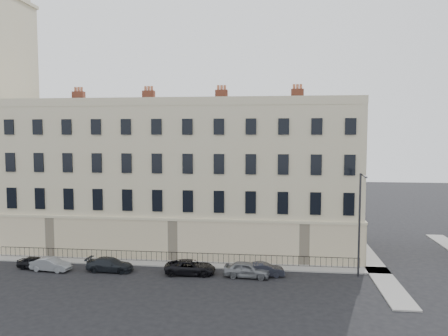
{
  "coord_description": "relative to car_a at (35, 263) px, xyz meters",
  "views": [
    {
      "loc": [
        3.77,
        -34.66,
        12.35
      ],
      "look_at": [
        -1.5,
        10.0,
        8.79
      ],
      "focal_mm": 35.0,
      "sensor_mm": 36.0,
      "label": 1
    }
  ],
  "objects": [
    {
      "name": "car_c",
      "position": [
        7.07,
        0.11,
        0.05
      ],
      "size": [
        4.24,
        1.78,
        1.22
      ],
      "primitive_type": "imported",
      "rotation": [
        0.0,
        0.0,
        1.55
      ],
      "color": "black",
      "rests_on": "ground"
    },
    {
      "name": "car_a",
      "position": [
        0.0,
        0.0,
        0.0
      ],
      "size": [
        3.43,
        1.71,
        1.12
      ],
      "primitive_type": "imported",
      "rotation": [
        0.0,
        0.0,
        1.45
      ],
      "color": "black",
      "rests_on": "ground"
    },
    {
      "name": "car_d",
      "position": [
        14.39,
        0.17,
        0.06
      ],
      "size": [
        4.55,
        2.29,
        1.24
      ],
      "primitive_type": "imported",
      "rotation": [
        0.0,
        0.0,
        1.62
      ],
      "color": "black",
      "rests_on": "ground"
    },
    {
      "name": "railings",
      "position": [
        11.98,
        3.28,
        -0.01
      ],
      "size": [
        35.0,
        0.04,
        0.96
      ],
      "color": "black",
      "rests_on": "ground"
    },
    {
      "name": "car_e",
      "position": [
        19.41,
        -0.08,
        0.12
      ],
      "size": [
        4.1,
        1.9,
        1.36
      ],
      "primitive_type": "imported",
      "rotation": [
        0.0,
        0.0,
        1.49
      ],
      "color": "slate",
      "rests_on": "ground"
    },
    {
      "name": "pavement_terrace",
      "position": [
        7.98,
        2.88,
        -0.5
      ],
      "size": [
        48.0,
        2.0,
        0.12
      ],
      "primitive_type": "cube",
      "color": "gray",
      "rests_on": "ground"
    },
    {
      "name": "streetlamp",
      "position": [
        28.99,
        1.16,
        4.41
      ],
      "size": [
        0.34,
        1.94,
        8.98
      ],
      "rotation": [
        0.0,
        0.0,
        -0.08
      ],
      "color": "#2A2A2E",
      "rests_on": "ground"
    },
    {
      "name": "ground",
      "position": [
        17.98,
        -2.12,
        -0.56
      ],
      "size": [
        160.0,
        160.0,
        0.0
      ],
      "primitive_type": "plane",
      "color": "black",
      "rests_on": "ground"
    },
    {
      "name": "pavement_east_return",
      "position": [
        30.98,
        5.88,
        -0.5
      ],
      "size": [
        2.0,
        24.0,
        0.12
      ],
      "primitive_type": "cube",
      "color": "gray",
      "rests_on": "ground"
    },
    {
      "name": "terrace",
      "position": [
        12.01,
        9.84,
        6.94
      ],
      "size": [
        36.22,
        12.22,
        17.0
      ],
      "color": "beige",
      "rests_on": "ground"
    },
    {
      "name": "car_b",
      "position": [
        1.73,
        -0.4,
        0.03
      ],
      "size": [
        3.71,
        1.6,
        1.19
      ],
      "primitive_type": "imported",
      "rotation": [
        0.0,
        0.0,
        1.47
      ],
      "color": "gray",
      "rests_on": "ground"
    },
    {
      "name": "car_f",
      "position": [
        20.85,
        0.33,
        0.02
      ],
      "size": [
        3.67,
        1.68,
        1.17
      ],
      "primitive_type": "imported",
      "rotation": [
        0.0,
        0.0,
        1.7
      ],
      "color": "black",
      "rests_on": "ground"
    }
  ]
}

